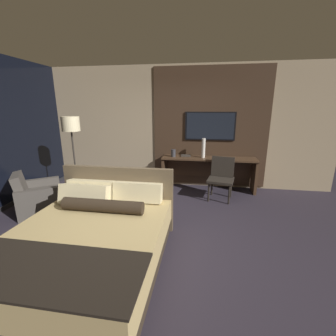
% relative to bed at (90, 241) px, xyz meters
% --- Properties ---
extents(ground_plane, '(16.00, 16.00, 0.00)m').
position_rel_bed_xyz_m(ground_plane, '(0.61, 0.56, -0.31)').
color(ground_plane, '#28232D').
extents(wall_back_tv_panel, '(7.20, 0.09, 2.80)m').
position_rel_bed_xyz_m(wall_back_tv_panel, '(0.73, 3.15, 1.09)').
color(wall_back_tv_panel, tan).
rests_on(wall_back_tv_panel, ground_plane).
extents(bed, '(1.73, 2.08, 0.99)m').
position_rel_bed_xyz_m(bed, '(0.00, 0.00, 0.00)').
color(bed, '#33281E').
rests_on(bed, ground_plane).
extents(desk, '(2.11, 0.48, 0.77)m').
position_rel_bed_xyz_m(desk, '(1.43, 2.90, 0.22)').
color(desk, '#422D1E').
rests_on(desk, ground_plane).
extents(tv, '(1.13, 0.04, 0.64)m').
position_rel_bed_xyz_m(tv, '(1.43, 3.08, 1.14)').
color(tv, black).
extents(desk_chair, '(0.59, 0.59, 0.87)m').
position_rel_bed_xyz_m(desk_chair, '(1.69, 2.40, 0.20)').
color(desk_chair, '#28231E').
rests_on(desk_chair, ground_plane).
extents(armchair_by_window, '(1.01, 1.02, 0.76)m').
position_rel_bed_xyz_m(armchair_by_window, '(-1.66, 1.22, -0.06)').
color(armchair_by_window, '#47423D').
rests_on(armchair_by_window, ground_plane).
extents(floor_lamp, '(0.34, 0.34, 1.70)m').
position_rel_bed_xyz_m(floor_lamp, '(-1.27, 1.88, 1.11)').
color(floor_lamp, '#282623').
rests_on(floor_lamp, ground_plane).
extents(vase_tall, '(0.08, 0.08, 0.44)m').
position_rel_bed_xyz_m(vase_tall, '(1.30, 2.84, 0.67)').
color(vase_tall, silver).
rests_on(vase_tall, desk).
extents(vase_short, '(0.10, 0.10, 0.17)m').
position_rel_bed_xyz_m(vase_short, '(0.62, 2.84, 0.54)').
color(vase_short, '#333338').
rests_on(vase_short, desk).
extents(book, '(0.23, 0.16, 0.03)m').
position_rel_bed_xyz_m(book, '(0.90, 2.92, 0.47)').
color(book, '#332D28').
rests_on(book, desk).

